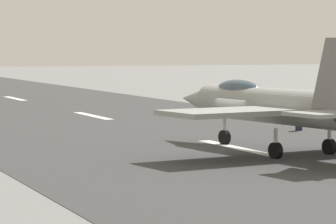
# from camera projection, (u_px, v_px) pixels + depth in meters

# --- Properties ---
(ground_plane) EXTENTS (400.00, 400.00, 0.00)m
(ground_plane) POSITION_uv_depth(u_px,v_px,m) (237.00, 148.00, 48.17)
(ground_plane) COLOR slate
(runway_strip) EXTENTS (240.00, 26.00, 0.02)m
(runway_strip) POSITION_uv_depth(u_px,v_px,m) (237.00, 148.00, 48.16)
(runway_strip) COLOR #3A3A3A
(runway_strip) RESTS_ON ground
(fighter_jet) EXTENTS (16.85, 13.60, 5.53)m
(fighter_jet) POSITION_uv_depth(u_px,v_px,m) (281.00, 105.00, 45.65)
(fighter_jet) COLOR gray
(fighter_jet) RESTS_ON ground
(crew_person) EXTENTS (0.70, 0.36, 1.58)m
(crew_person) POSITION_uv_depth(u_px,v_px,m) (299.00, 118.00, 58.03)
(crew_person) COLOR #1E2338
(crew_person) RESTS_ON ground
(marker_cone_far) EXTENTS (0.44, 0.44, 0.55)m
(marker_cone_far) POSITION_uv_depth(u_px,v_px,m) (302.00, 115.00, 68.14)
(marker_cone_far) COLOR orange
(marker_cone_far) RESTS_ON ground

